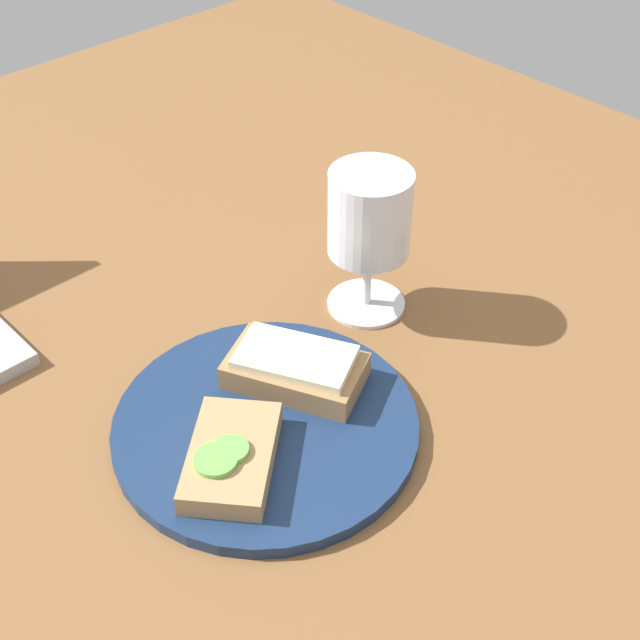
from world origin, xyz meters
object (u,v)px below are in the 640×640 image
Objects in this scene: plate at (266,426)px; sandwich_with_cucumber at (231,457)px; wine_glass at (370,220)px; sandwich_with_cheese at (295,368)px.

sandwich_with_cucumber reaches higher than plate.
plate is 20.86cm from wine_glass.
sandwich_with_cheese is at bearing 20.30° from sandwich_with_cucumber.
sandwich_with_cucumber is 10.60cm from sandwich_with_cheese.
sandwich_with_cheese is 0.90× the size of wine_glass.
wine_glass is at bearing 17.77° from sandwich_with_cheese.
sandwich_with_cheese is 15.24cm from wine_glass.
plate is 2.07× the size of sandwich_with_cucumber.
sandwich_with_cheese is at bearing 20.32° from plate.
wine_glass reaches higher than sandwich_with_cheese.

